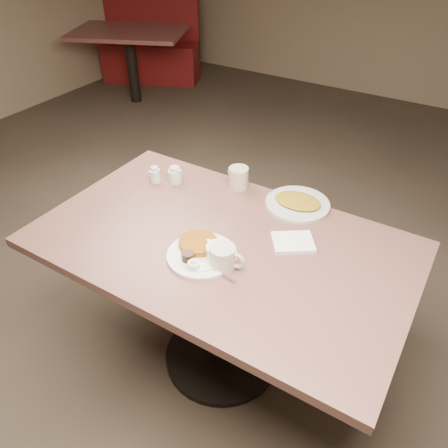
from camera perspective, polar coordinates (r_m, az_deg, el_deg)
The scene contains 10 objects.
room at distance 1.45m, azimuth -0.44°, elevation 18.26°, with size 7.04×8.04×2.84m.
diner_table at distance 1.88m, azimuth -0.32°, elevation -6.18°, with size 1.50×0.90×0.75m.
main_plate at distance 1.68m, azimuth -2.55°, elevation -3.65°, with size 0.35×0.34×0.07m.
coffee_mug_near at distance 1.62m, azimuth -0.05°, elevation -4.31°, with size 0.14×0.11×0.09m.
napkin at distance 1.76m, azimuth 8.92°, elevation -2.37°, with size 0.20×0.20×0.02m.
coffee_mug_far at distance 2.08m, azimuth 1.85°, elevation 6.07°, with size 0.14×0.12×0.10m.
creamer_left at distance 2.15m, azimuth -8.93°, elevation 6.29°, with size 0.08×0.06×0.08m.
creamer_right at distance 2.13m, azimuth -6.37°, elevation 6.33°, with size 0.10×0.08×0.08m.
hash_plate at distance 1.99m, azimuth 9.50°, elevation 2.71°, with size 0.30×0.30×0.04m.
booth_back_left at distance 5.74m, azimuth -9.61°, elevation 21.73°, with size 1.57×1.67×1.12m.
Camera 1 is at (0.73, -1.16, 1.86)m, focal length 35.32 mm.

